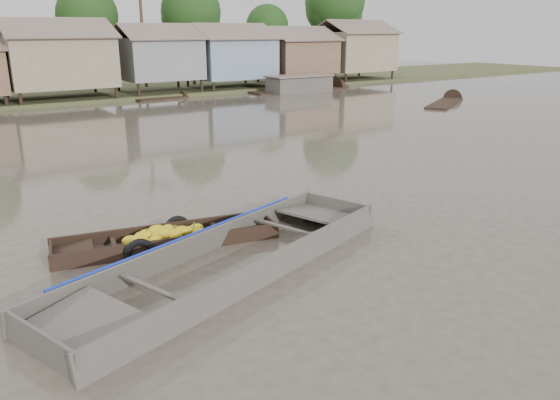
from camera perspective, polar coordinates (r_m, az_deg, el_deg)
ground at (r=12.18m, az=0.36°, el=-5.17°), size 120.00×120.00×0.00m
riverbank at (r=42.18m, az=-22.32°, el=14.02°), size 120.00×12.47×10.22m
banana_boat at (r=12.64m, az=-11.99°, el=-4.13°), size 5.15×2.23×0.70m
viewer_boat at (r=11.24m, az=-5.35°, el=-6.84°), size 8.53×4.53×0.67m
distant_boats at (r=38.75m, az=-4.76°, el=10.79°), size 47.01×15.43×1.38m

